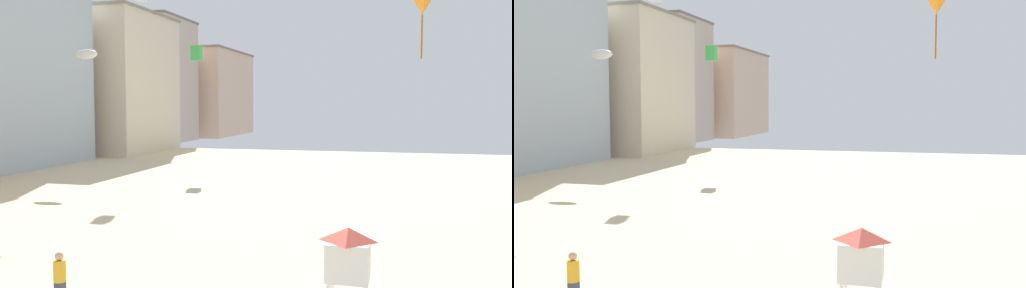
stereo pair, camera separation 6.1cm
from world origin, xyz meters
The scene contains 8 objects.
boardwalk_hotel_far centered at (-25.53, 53.73, 8.03)m, with size 17.27×14.61×16.05m.
boardwalk_hotel_distant centered at (-25.53, 69.24, 8.93)m, with size 11.19×12.74×17.85m.
boardwalk_hotel_furthest centered at (-25.53, 87.76, 7.35)m, with size 16.52×21.24×14.69m.
kite_flyer centered at (1.27, 8.17, 0.92)m, with size 0.34×0.34×1.64m.
lifeguard_stand centered at (9.07, 9.19, 1.84)m, with size 1.10×1.10×2.55m.
kite_green_box centered at (-6.58, 39.41, 9.90)m, with size 0.79×0.79×1.23m.
kite_white_parafoil centered at (-12.75, 32.38, 9.36)m, with size 1.87×0.52×0.73m.
kite_orange_delta centered at (10.95, 15.04, 9.16)m, with size 1.03×1.03×2.34m.
Camera 1 is at (10.34, -4.90, 5.76)m, focal length 38.78 mm.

